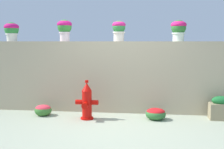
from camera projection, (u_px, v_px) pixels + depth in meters
The scene contains 10 objects.
ground_plane at pixel (116, 128), 5.05m from camera, with size 24.00×24.00×0.00m, color #979F87.
stone_wall at pixel (122, 77), 6.22m from camera, with size 5.76×0.38×1.57m, color tan.
potted_plant_0 at pixel (12, 30), 6.37m from camera, with size 0.34×0.34×0.43m.
potted_plant_1 at pixel (65, 28), 6.27m from camera, with size 0.33×0.33×0.49m.
potted_plant_2 at pixel (119, 29), 6.07m from camera, with size 0.30×0.30×0.45m.
potted_plant_3 at pixel (179, 28), 5.94m from camera, with size 0.33×0.33×0.45m.
fire_hydrant at pixel (87, 102), 5.62m from camera, with size 0.47×0.38×0.80m.
flower_bush_left at pixel (156, 113), 5.61m from camera, with size 0.41×0.37×0.24m.
flower_bush_right at pixel (43, 110), 5.92m from camera, with size 0.36×0.33×0.24m.
planter_box at pixel (221, 108), 5.60m from camera, with size 0.46×0.26×0.48m.
Camera 1 is at (0.49, -4.88, 1.57)m, focal length 44.63 mm.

